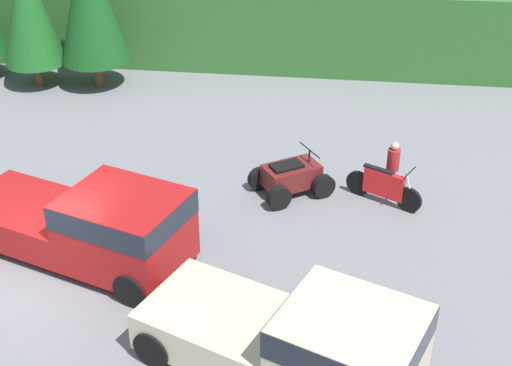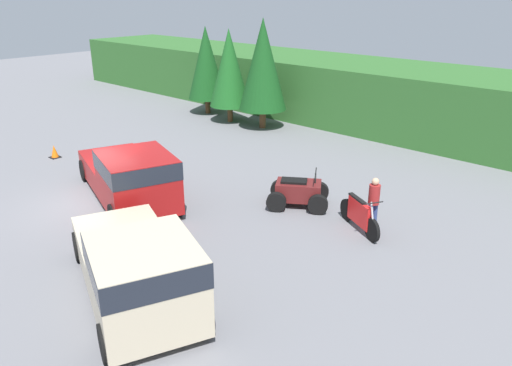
{
  "view_description": "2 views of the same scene",
  "coord_description": "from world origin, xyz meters",
  "px_view_note": "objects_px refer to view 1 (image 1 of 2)",
  "views": [
    {
      "loc": [
        6.3,
        -12.12,
        10.14
      ],
      "look_at": [
        4.33,
        3.42,
        0.95
      ],
      "focal_mm": 50.0,
      "sensor_mm": 36.0,
      "label": 1
    },
    {
      "loc": [
        14.51,
        -7.65,
        6.85
      ],
      "look_at": [
        4.33,
        3.42,
        0.95
      ],
      "focal_mm": 35.0,
      "sensor_mm": 36.0,
      "label": 2
    }
  ],
  "objects_px": {
    "pickup_truck_red": "(94,223)",
    "rider_person": "(393,167)",
    "quad_atv": "(291,177)",
    "dirt_bike": "(384,187)",
    "pickup_truck_second": "(306,342)"
  },
  "relations": [
    {
      "from": "pickup_truck_red",
      "to": "rider_person",
      "type": "xyz_separation_m",
      "value": [
        6.97,
        3.84,
        -0.14
      ]
    },
    {
      "from": "dirt_bike",
      "to": "quad_atv",
      "type": "height_order",
      "value": "quad_atv"
    },
    {
      "from": "pickup_truck_red",
      "to": "quad_atv",
      "type": "xyz_separation_m",
      "value": [
        4.28,
        3.64,
        -0.54
      ]
    },
    {
      "from": "pickup_truck_red",
      "to": "pickup_truck_second",
      "type": "xyz_separation_m",
      "value": [
        5.12,
        -3.3,
        -0.0
      ]
    },
    {
      "from": "quad_atv",
      "to": "rider_person",
      "type": "height_order",
      "value": "rider_person"
    },
    {
      "from": "pickup_truck_red",
      "to": "rider_person",
      "type": "distance_m",
      "value": 7.96
    },
    {
      "from": "dirt_bike",
      "to": "quad_atv",
      "type": "distance_m",
      "value": 2.49
    },
    {
      "from": "pickup_truck_second",
      "to": "dirt_bike",
      "type": "distance_m",
      "value": 6.95
    },
    {
      "from": "pickup_truck_red",
      "to": "rider_person",
      "type": "height_order",
      "value": "pickup_truck_red"
    },
    {
      "from": "pickup_truck_red",
      "to": "quad_atv",
      "type": "height_order",
      "value": "pickup_truck_red"
    },
    {
      "from": "rider_person",
      "to": "dirt_bike",
      "type": "bearing_deg",
      "value": -105.78
    },
    {
      "from": "pickup_truck_second",
      "to": "dirt_bike",
      "type": "height_order",
      "value": "pickup_truck_second"
    },
    {
      "from": "pickup_truck_red",
      "to": "pickup_truck_second",
      "type": "height_order",
      "value": "same"
    },
    {
      "from": "dirt_bike",
      "to": "pickup_truck_red",
      "type": "bearing_deg",
      "value": -124.62
    },
    {
      "from": "quad_atv",
      "to": "rider_person",
      "type": "bearing_deg",
      "value": -29.5
    }
  ]
}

